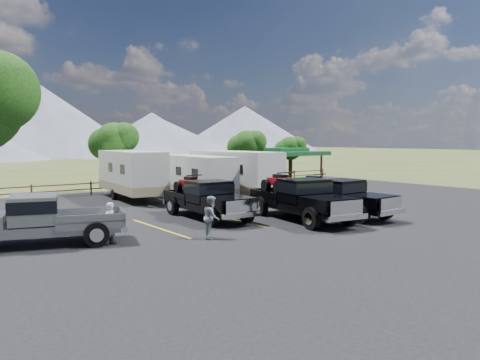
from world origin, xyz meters
TOP-DOWN VIEW (x-y plane):
  - ground at (0.00, 0.00)m, footprint 320.00×320.00m
  - asphalt_lot at (0.00, 3.00)m, footprint 44.00×34.00m
  - stall_lines at (0.00, 4.00)m, footprint 12.12×5.50m
  - tree_ne_a at (8.97, 17.01)m, footprint 3.11×2.92m
  - tree_ne_b at (14.98, 18.01)m, footprint 2.77×2.59m
  - tree_north at (-2.03, 19.02)m, footprint 3.46×3.24m
  - rail_fence at (2.00, 18.50)m, footprint 36.12×0.12m
  - pavilion at (13.00, 17.00)m, footprint 6.20×6.20m
  - rig_left at (-2.82, 5.04)m, footprint 2.53×6.45m
  - rig_center at (0.60, 1.84)m, footprint 3.21×7.06m
  - rig_right at (2.98, 1.54)m, footprint 2.36×6.37m
  - trailer_left at (-2.72, 14.34)m, footprint 3.07×9.21m
  - trailer_center at (0.35, 10.93)m, footprint 2.75×8.39m
  - trailer_right at (2.82, 10.34)m, footprint 2.67×9.13m
  - pickup_silver at (-11.12, 3.65)m, footprint 6.64×3.78m
  - person_a at (-8.91, 2.37)m, footprint 0.69×0.62m
  - person_b at (-5.26, 0.88)m, footprint 1.03×1.05m

SIDE VIEW (x-z plane):
  - ground at x=0.00m, z-range 0.00..0.00m
  - asphalt_lot at x=0.00m, z-range 0.00..0.04m
  - stall_lines at x=0.00m, z-range 0.04..0.05m
  - rail_fence at x=2.00m, z-range 0.11..1.11m
  - person_a at x=-8.91m, z-range 0.04..1.63m
  - person_b at x=-5.26m, z-range 0.04..1.75m
  - pickup_silver at x=-11.12m, z-range 0.08..1.97m
  - rig_right at x=2.98m, z-range 0.00..2.11m
  - rig_left at x=-2.82m, z-range 0.00..2.12m
  - rig_center at x=0.60m, z-range 0.00..2.27m
  - trailer_center at x=0.35m, z-range 0.11..3.01m
  - trailer_right at x=2.82m, z-range 0.11..3.28m
  - trailer_left at x=-2.72m, z-range 0.11..3.30m
  - pavilion at x=13.00m, z-range 1.18..4.40m
  - tree_ne_b at x=14.98m, z-range 0.99..5.26m
  - tree_ne_a at x=8.97m, z-range 1.10..5.86m
  - tree_north at x=-2.03m, z-range 1.21..6.46m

